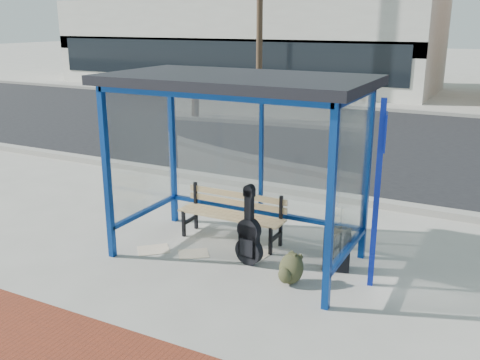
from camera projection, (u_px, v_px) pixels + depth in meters
The scene contains 15 objects.
ground at pixel (237, 256), 7.21m from camera, with size 120.00×120.00×0.00m, color #B2ADA0.
curb_near at pixel (311, 193), 9.67m from camera, with size 60.00×0.25×0.12m, color gray.
street_asphalt at pixel (377, 142), 14.03m from camera, with size 60.00×10.00×0.00m, color black.
curb_far at pixel (413, 111), 18.35m from camera, with size 60.00×0.25×0.12m, color gray.
far_sidewalk at pixel (422, 105), 19.99m from camera, with size 60.00×4.00×0.01m, color #B2ADA0.
bus_shelter at pixel (239, 103), 6.68m from camera, with size 3.30×1.80×2.42m.
storefront_white at pixel (244, 43), 25.90m from camera, with size 18.00×6.04×4.00m.
bench at pixel (233, 212), 7.65m from camera, with size 1.58×0.39×0.74m.
guitar_bag at pixel (249, 237), 6.89m from camera, with size 0.38×0.15×1.02m.
suitcase at pixel (337, 250), 6.77m from camera, with size 0.38×0.30×0.59m.
backpack at pixel (290, 269), 6.43m from camera, with size 0.38×0.36×0.39m.
sign_post at pixel (378, 185), 6.08m from camera, with size 0.12×0.28×2.25m.
newspaper_a at pixel (154, 250), 7.42m from camera, with size 0.43×0.34×0.01m, color white.
newspaper_b at pixel (193, 254), 7.29m from camera, with size 0.40×0.32×0.01m, color white.
newspaper_c at pixel (258, 252), 7.34m from camera, with size 0.36×0.29×0.01m, color white.
Camera 1 is at (3.07, -5.86, 3.06)m, focal length 40.00 mm.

